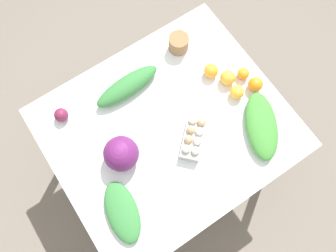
# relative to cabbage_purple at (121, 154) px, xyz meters

# --- Properties ---
(ground_plane) EXTENTS (8.00, 8.00, 0.00)m
(ground_plane) POSITION_rel_cabbage_purple_xyz_m (0.28, 0.01, -0.86)
(ground_plane) COLOR #70665B
(dining_table) EXTENTS (1.23, 1.05, 0.77)m
(dining_table) POSITION_rel_cabbage_purple_xyz_m (0.28, 0.01, -0.19)
(dining_table) COLOR silver
(dining_table) RESTS_ON ground_plane
(cabbage_purple) EXTENTS (0.18, 0.18, 0.18)m
(cabbage_purple) POSITION_rel_cabbage_purple_xyz_m (0.00, 0.00, 0.00)
(cabbage_purple) COLOR #601E5B
(cabbage_purple) RESTS_ON dining_table
(egg_carton) EXTENTS (0.24, 0.24, 0.09)m
(egg_carton) POSITION_rel_cabbage_purple_xyz_m (0.35, -0.12, -0.05)
(egg_carton) COLOR #A8A8A3
(egg_carton) RESTS_ON dining_table
(paper_bag) EXTENTS (0.11, 0.11, 0.09)m
(paper_bag) POSITION_rel_cabbage_purple_xyz_m (0.59, 0.37, -0.04)
(paper_bag) COLOR olive
(paper_bag) RESTS_ON dining_table
(greens_bunch_dandelion) EXTENTS (0.32, 0.40, 0.08)m
(greens_bunch_dandelion) POSITION_rel_cabbage_purple_xyz_m (0.68, -0.26, -0.05)
(greens_bunch_dandelion) COLOR #3D8433
(greens_bunch_dandelion) RESTS_ON dining_table
(greens_bunch_scallion) EXTENTS (0.21, 0.33, 0.06)m
(greens_bunch_scallion) POSITION_rel_cabbage_purple_xyz_m (-0.14, -0.23, -0.06)
(greens_bunch_scallion) COLOR #337538
(greens_bunch_scallion) RESTS_ON dining_table
(greens_bunch_beet_tops) EXTENTS (0.39, 0.13, 0.09)m
(greens_bunch_beet_tops) POSITION_rel_cabbage_purple_xyz_m (0.22, 0.31, -0.04)
(greens_bunch_beet_tops) COLOR #337538
(greens_bunch_beet_tops) RESTS_ON dining_table
(beet_root) EXTENTS (0.07, 0.07, 0.07)m
(beet_root) POSITION_rel_cabbage_purple_xyz_m (-0.15, 0.36, -0.05)
(beet_root) COLOR maroon
(beet_root) RESTS_ON dining_table
(orange_0) EXTENTS (0.08, 0.08, 0.08)m
(orange_0) POSITION_rel_cabbage_purple_xyz_m (0.65, 0.14, -0.05)
(orange_0) COLOR orange
(orange_0) RESTS_ON dining_table
(orange_1) EXTENTS (0.06, 0.06, 0.06)m
(orange_1) POSITION_rel_cabbage_purple_xyz_m (0.79, 0.03, -0.06)
(orange_1) COLOR orange
(orange_1) RESTS_ON dining_table
(orange_2) EXTENTS (0.08, 0.08, 0.08)m
(orange_2) POSITION_rel_cabbage_purple_xyz_m (0.80, -0.06, -0.05)
(orange_2) COLOR orange
(orange_2) RESTS_ON dining_table
(orange_3) EXTENTS (0.08, 0.08, 0.08)m
(orange_3) POSITION_rel_cabbage_purple_xyz_m (0.70, 0.05, -0.05)
(orange_3) COLOR #F9A833
(orange_3) RESTS_ON dining_table
(orange_4) EXTENTS (0.08, 0.08, 0.08)m
(orange_4) POSITION_rel_cabbage_purple_xyz_m (0.69, -0.04, -0.05)
(orange_4) COLOR #F9A833
(orange_4) RESTS_ON dining_table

